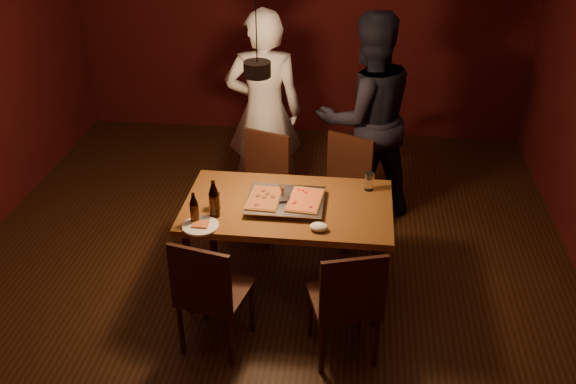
# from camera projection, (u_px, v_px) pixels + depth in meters

# --- Properties ---
(room_shell) EXTENTS (6.00, 6.00, 6.00)m
(room_shell) POSITION_uv_depth(u_px,v_px,m) (258.00, 119.00, 4.34)
(room_shell) COLOR #3C2110
(room_shell) RESTS_ON ground
(dining_table) EXTENTS (1.50, 0.90, 0.75)m
(dining_table) POSITION_uv_depth(u_px,v_px,m) (288.00, 213.00, 4.67)
(dining_table) COLOR brown
(dining_table) RESTS_ON floor
(chair_far_left) EXTENTS (0.53, 0.53, 0.49)m
(chair_far_left) POSITION_uv_depth(u_px,v_px,m) (262.00, 175.00, 5.47)
(chair_far_left) COLOR #38190F
(chair_far_left) RESTS_ON floor
(chair_far_right) EXTENTS (0.56, 0.56, 0.49)m
(chair_far_right) POSITION_uv_depth(u_px,v_px,m) (344.00, 179.00, 5.42)
(chair_far_right) COLOR #38190F
(chair_far_right) RESTS_ON floor
(chair_near_left) EXTENTS (0.50, 0.50, 0.49)m
(chair_near_left) POSITION_uv_depth(u_px,v_px,m) (209.00, 287.00, 4.13)
(chair_near_left) COLOR #38190F
(chair_near_left) RESTS_ON floor
(chair_near_right) EXTENTS (0.52, 0.52, 0.49)m
(chair_near_right) POSITION_uv_depth(u_px,v_px,m) (348.00, 296.00, 4.05)
(chair_near_right) COLOR #38190F
(chair_near_right) RESTS_ON floor
(pizza_tray) EXTENTS (0.56, 0.47, 0.05)m
(pizza_tray) POSITION_uv_depth(u_px,v_px,m) (285.00, 202.00, 4.61)
(pizza_tray) COLOR silver
(pizza_tray) RESTS_ON dining_table
(pizza_meat) EXTENTS (0.24, 0.36, 0.02)m
(pizza_meat) POSITION_uv_depth(u_px,v_px,m) (265.00, 198.00, 4.59)
(pizza_meat) COLOR maroon
(pizza_meat) RESTS_ON pizza_tray
(pizza_cheese) EXTENTS (0.26, 0.38, 0.02)m
(pizza_cheese) POSITION_uv_depth(u_px,v_px,m) (305.00, 200.00, 4.57)
(pizza_cheese) COLOR gold
(pizza_cheese) RESTS_ON pizza_tray
(spatula) EXTENTS (0.15, 0.26, 0.04)m
(spatula) POSITION_uv_depth(u_px,v_px,m) (284.00, 197.00, 4.59)
(spatula) COLOR silver
(spatula) RESTS_ON pizza_tray
(beer_bottle_a) EXTENTS (0.06, 0.06, 0.23)m
(beer_bottle_a) POSITION_uv_depth(u_px,v_px,m) (194.00, 208.00, 4.36)
(beer_bottle_a) COLOR black
(beer_bottle_a) RESTS_ON dining_table
(beer_bottle_b) EXTENTS (0.07, 0.07, 0.28)m
(beer_bottle_b) POSITION_uv_depth(u_px,v_px,m) (214.00, 199.00, 4.42)
(beer_bottle_b) COLOR black
(beer_bottle_b) RESTS_ON dining_table
(water_glass_left) EXTENTS (0.08, 0.08, 0.12)m
(water_glass_left) POSITION_uv_depth(u_px,v_px,m) (215.00, 201.00, 4.54)
(water_glass_left) COLOR silver
(water_glass_left) RESTS_ON dining_table
(water_glass_right) EXTENTS (0.07, 0.07, 0.14)m
(water_glass_right) POSITION_uv_depth(u_px,v_px,m) (369.00, 181.00, 4.78)
(water_glass_right) COLOR silver
(water_glass_right) RESTS_ON dining_table
(plate_slice) EXTENTS (0.25, 0.25, 0.03)m
(plate_slice) POSITION_uv_depth(u_px,v_px,m) (200.00, 226.00, 4.36)
(plate_slice) COLOR white
(plate_slice) RESTS_ON dining_table
(napkin) EXTENTS (0.13, 0.10, 0.05)m
(napkin) POSITION_uv_depth(u_px,v_px,m) (319.00, 227.00, 4.32)
(napkin) COLOR white
(napkin) RESTS_ON dining_table
(diner_white) EXTENTS (0.72, 0.51, 1.85)m
(diner_white) POSITION_uv_depth(u_px,v_px,m) (264.00, 112.00, 5.69)
(diner_white) COLOR silver
(diner_white) RESTS_ON floor
(diner_dark) EXTENTS (1.11, 1.00, 1.86)m
(diner_dark) POSITION_uv_depth(u_px,v_px,m) (367.00, 118.00, 5.56)
(diner_dark) COLOR black
(diner_dark) RESTS_ON floor
(pendant_lamp) EXTENTS (0.18, 0.18, 1.10)m
(pendant_lamp) POSITION_uv_depth(u_px,v_px,m) (257.00, 68.00, 4.16)
(pendant_lamp) COLOR black
(pendant_lamp) RESTS_ON ceiling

